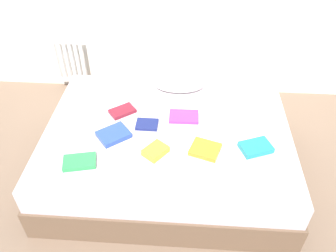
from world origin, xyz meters
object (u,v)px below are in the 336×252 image
at_px(textbook_teal, 256,147).
at_px(textbook_maroon, 122,111).
at_px(textbook_navy, 147,124).
at_px(textbook_blue, 114,134).
at_px(radiator, 70,61).
at_px(textbook_orange, 205,149).
at_px(textbook_green, 80,162).
at_px(textbook_purple, 184,117).
at_px(bed, 168,150).
at_px(textbook_yellow, 156,151).
at_px(pillow, 178,84).

xyz_separation_m(textbook_teal, textbook_maroon, (-1.07, 0.37, -0.01)).
height_order(textbook_navy, textbook_blue, textbook_blue).
height_order(radiator, textbook_orange, radiator).
relative_size(textbook_green, textbook_purple, 0.95).
relative_size(bed, radiator, 3.88).
distance_m(radiator, textbook_maroon, 1.29).
height_order(bed, textbook_teal, textbook_teal).
height_order(bed, textbook_yellow, textbook_yellow).
bearing_deg(radiator, textbook_navy, -49.46).
relative_size(bed, textbook_yellow, 11.55).
xyz_separation_m(textbook_orange, textbook_blue, (-0.71, 0.11, 0.00)).
relative_size(radiator, textbook_green, 2.23).
height_order(pillow, textbook_purple, pillow).
distance_m(textbook_teal, textbook_blue, 1.09).
relative_size(textbook_navy, textbook_blue, 0.77).
distance_m(radiator, textbook_blue, 1.54).
relative_size(bed, textbook_orange, 9.46).
height_order(textbook_green, textbook_purple, textbook_green).
height_order(textbook_navy, textbook_maroon, textbook_maroon).
bearing_deg(textbook_yellow, bed, 24.60).
xyz_separation_m(bed, textbook_navy, (-0.17, 0.02, 0.26)).
distance_m(bed, textbook_orange, 0.47).
height_order(textbook_yellow, textbook_teal, textbook_yellow).
bearing_deg(pillow, textbook_maroon, -139.27).
bearing_deg(textbook_teal, textbook_purple, 126.82).
relative_size(textbook_orange, textbook_maroon, 1.02).
bearing_deg(textbook_purple, textbook_maroon, 175.20).
relative_size(textbook_orange, textbook_blue, 0.92).
relative_size(textbook_navy, textbook_teal, 0.78).
relative_size(textbook_navy, textbook_orange, 0.84).
distance_m(radiator, textbook_teal, 2.32).
bearing_deg(textbook_orange, radiator, 154.14).
height_order(radiator, textbook_teal, radiator).
relative_size(bed, textbook_teal, 8.84).
height_order(pillow, textbook_blue, pillow).
xyz_separation_m(bed, textbook_orange, (0.30, -0.24, 0.27)).
bearing_deg(pillow, bed, -96.02).
bearing_deg(textbook_orange, textbook_navy, 169.08).
bearing_deg(radiator, textbook_blue, -60.14).
bearing_deg(textbook_navy, textbook_maroon, 146.83).
bearing_deg(bed, textbook_blue, -162.98).
height_order(pillow, textbook_yellow, pillow).
relative_size(pillow, textbook_green, 1.99).
height_order(textbook_maroon, textbook_purple, same).
distance_m(radiator, textbook_yellow, 1.86).
bearing_deg(textbook_purple, bed, -132.82).
bearing_deg(pillow, textbook_orange, -73.66).
distance_m(textbook_yellow, textbook_teal, 0.75).
height_order(bed, textbook_green, textbook_green).
height_order(bed, textbook_navy, textbook_navy).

